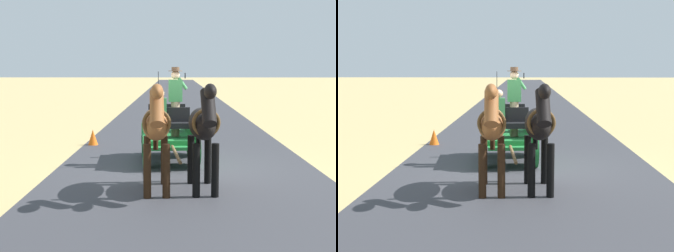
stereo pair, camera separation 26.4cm
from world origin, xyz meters
The scene contains 6 objects.
ground_plane centered at (0.00, 0.00, 0.00)m, with size 200.00×200.00×0.00m, color tan.
road_surface centered at (0.00, 0.00, 0.00)m, with size 6.44×160.00×0.01m, color #38383D.
horse_drawn_carriage centered at (0.44, -0.90, 0.82)m, with size 1.61×4.52×2.50m.
horse_near_side centered at (-0.28, 2.08, 1.32)m, with size 0.65×2.13×2.21m.
horse_off_side centered at (0.66, 2.16, 1.32)m, with size 0.65×2.13×2.21m.
traffic_cone centered at (2.92, -3.62, 0.25)m, with size 0.32×0.32×0.50m, color orange.
Camera 1 is at (0.30, 11.47, 2.51)m, focal length 50.84 mm.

